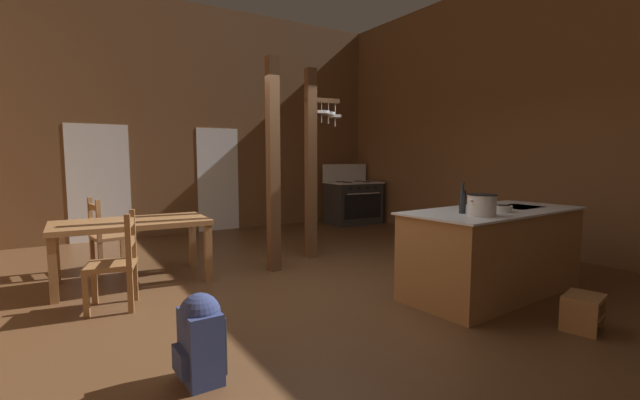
% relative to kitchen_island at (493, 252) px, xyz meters
% --- Properties ---
extents(ground_plane, '(8.59, 9.58, 0.10)m').
position_rel_kitchen_island_xyz_m(ground_plane, '(-1.59, 1.11, -0.51)').
color(ground_plane, brown).
extents(wall_back, '(8.59, 0.14, 4.39)m').
position_rel_kitchen_island_xyz_m(wall_back, '(-1.59, 5.58, 1.74)').
color(wall_back, brown).
rests_on(wall_back, ground_plane).
extents(wall_right, '(0.14, 9.58, 4.39)m').
position_rel_kitchen_island_xyz_m(wall_right, '(2.37, 1.11, 1.74)').
color(wall_right, brown).
rests_on(wall_right, ground_plane).
extents(glazed_door_back_left, '(1.00, 0.01, 2.05)m').
position_rel_kitchen_island_xyz_m(glazed_door_back_left, '(-3.35, 5.50, 0.57)').
color(glazed_door_back_left, white).
rests_on(glazed_door_back_left, ground_plane).
extents(glazed_panel_back_right, '(0.84, 0.01, 2.05)m').
position_rel_kitchen_island_xyz_m(glazed_panel_back_right, '(-1.20, 5.50, 0.57)').
color(glazed_panel_back_right, white).
rests_on(glazed_panel_back_right, ground_plane).
extents(kitchen_island, '(2.22, 1.11, 0.92)m').
position_rel_kitchen_island_xyz_m(kitchen_island, '(0.00, 0.00, 0.00)').
color(kitchen_island, olive).
rests_on(kitchen_island, ground_plane).
extents(stove_range, '(1.18, 0.88, 1.32)m').
position_rel_kitchen_island_xyz_m(stove_range, '(1.63, 4.77, 0.02)').
color(stove_range, '#282828').
rests_on(stove_range, ground_plane).
extents(support_post_with_pot_rack, '(0.58, 0.26, 2.74)m').
position_rel_kitchen_island_xyz_m(support_post_with_pot_rack, '(-0.80, 2.48, 1.01)').
color(support_post_with_pot_rack, brown).
rests_on(support_post_with_pot_rack, ground_plane).
extents(support_post_center, '(0.14, 0.14, 2.74)m').
position_rel_kitchen_island_xyz_m(support_post_center, '(-1.62, 2.10, 0.91)').
color(support_post_center, brown).
rests_on(support_post_center, ground_plane).
extents(step_stool, '(0.42, 0.36, 0.30)m').
position_rel_kitchen_island_xyz_m(step_stool, '(-0.20, -1.05, -0.28)').
color(step_stool, olive).
rests_on(step_stool, ground_plane).
extents(dining_table, '(1.73, 0.96, 0.74)m').
position_rel_kitchen_island_xyz_m(dining_table, '(-3.27, 2.50, 0.19)').
color(dining_table, olive).
rests_on(dining_table, ground_plane).
extents(ladderback_chair_near_window, '(0.51, 0.51, 0.95)m').
position_rel_kitchen_island_xyz_m(ladderback_chair_near_window, '(-3.46, 3.31, -0.01)').
color(ladderback_chair_near_window, olive).
rests_on(ladderback_chair_near_window, ground_plane).
extents(ladderback_chair_by_post, '(0.54, 0.54, 0.95)m').
position_rel_kitchen_island_xyz_m(ladderback_chair_by_post, '(-3.53, 1.66, -0.01)').
color(ladderback_chair_by_post, olive).
rests_on(ladderback_chair_by_post, ground_plane).
extents(backpack, '(0.31, 0.33, 0.60)m').
position_rel_kitchen_island_xyz_m(backpack, '(-3.25, -0.16, -0.14)').
color(backpack, navy).
rests_on(backpack, ground_plane).
extents(stockpot_on_counter, '(0.35, 0.28, 0.21)m').
position_rel_kitchen_island_xyz_m(stockpot_on_counter, '(-0.52, -0.23, 0.56)').
color(stockpot_on_counter, silver).
rests_on(stockpot_on_counter, kitchen_island).
extents(mixing_bowl_on_counter, '(0.19, 0.19, 0.07)m').
position_rel_kitchen_island_xyz_m(mixing_bowl_on_counter, '(-0.10, -0.17, 0.49)').
color(mixing_bowl_on_counter, silver).
rests_on(mixing_bowl_on_counter, kitchen_island).
extents(bottle_tall_on_counter, '(0.07, 0.07, 0.31)m').
position_rel_kitchen_island_xyz_m(bottle_tall_on_counter, '(-0.55, -0.03, 0.58)').
color(bottle_tall_on_counter, '#1E2328').
rests_on(bottle_tall_on_counter, kitchen_island).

